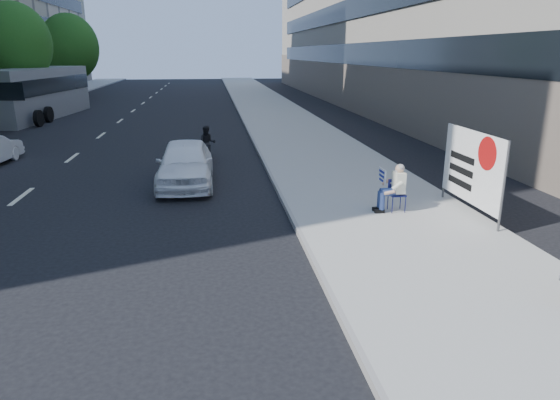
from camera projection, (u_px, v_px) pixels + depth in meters
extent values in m
plane|color=black|center=(251.00, 308.00, 8.73)|extent=(160.00, 160.00, 0.00)
cube|color=#A09F96|center=(293.00, 130.00, 28.22)|extent=(5.00, 120.00, 0.15)
cylinder|color=#382616|center=(22.00, 94.00, 35.02)|extent=(0.30, 0.30, 2.97)
ellipsoid|color=#184813|center=(15.00, 43.00, 34.05)|extent=(4.80, 4.80, 5.52)
cylinder|color=#382616|center=(74.00, 85.00, 48.37)|extent=(0.30, 0.30, 2.62)
ellipsoid|color=#184813|center=(69.00, 47.00, 47.38)|extent=(5.40, 5.40, 6.21)
cylinder|color=#12144F|center=(392.00, 205.00, 13.32)|extent=(0.02, 0.02, 0.45)
cylinder|color=#12144F|center=(405.00, 205.00, 13.36)|extent=(0.02, 0.02, 0.45)
cylinder|color=#12144F|center=(388.00, 201.00, 13.66)|extent=(0.02, 0.02, 0.45)
cylinder|color=#12144F|center=(400.00, 201.00, 13.70)|extent=(0.02, 0.02, 0.45)
cube|color=#12144F|center=(397.00, 195.00, 13.44)|extent=(0.40, 0.40, 0.03)
cube|color=#12144F|center=(395.00, 186.00, 13.57)|extent=(0.40, 0.02, 0.40)
cylinder|color=navy|center=(391.00, 193.00, 13.29)|extent=(0.44, 0.17, 0.17)
cylinder|color=navy|center=(382.00, 201.00, 13.33)|extent=(0.14, 0.14, 0.46)
cube|color=black|center=(379.00, 211.00, 13.40)|extent=(0.26, 0.11, 0.10)
cylinder|color=navy|center=(388.00, 191.00, 13.48)|extent=(0.44, 0.17, 0.17)
cylinder|color=navy|center=(380.00, 199.00, 13.52)|extent=(0.14, 0.14, 0.46)
cube|color=black|center=(377.00, 209.00, 13.59)|extent=(0.26, 0.11, 0.10)
cube|color=beige|center=(399.00, 182.00, 13.35)|extent=(0.26, 0.42, 0.56)
sphere|color=tan|center=(400.00, 169.00, 13.24)|extent=(0.23, 0.23, 0.23)
ellipsoid|color=gray|center=(400.00, 168.00, 13.24)|extent=(0.22, 0.24, 0.19)
ellipsoid|color=gray|center=(396.00, 171.00, 13.25)|extent=(0.10, 0.14, 0.13)
cylinder|color=beige|center=(397.00, 186.00, 13.11)|extent=(0.30, 0.10, 0.25)
cylinder|color=tan|center=(390.00, 193.00, 13.14)|extent=(0.29, 0.09, 0.14)
cylinder|color=beige|center=(393.00, 179.00, 13.58)|extent=(0.26, 0.20, 0.32)
cylinder|color=tan|center=(386.00, 182.00, 13.72)|extent=(0.30, 0.21, 0.18)
cube|color=white|center=(382.00, 176.00, 13.82)|extent=(0.03, 0.55, 0.40)
cylinder|color=#4C4C4C|center=(504.00, 187.00, 11.73)|extent=(0.06, 0.06, 2.20)
cylinder|color=#4C4C4C|center=(446.00, 161.00, 14.58)|extent=(0.06, 0.06, 2.20)
cube|color=white|center=(472.00, 167.00, 13.11)|extent=(0.04, 3.00, 1.90)
cylinder|color=#A50C0C|center=(487.00, 154.00, 12.30)|extent=(0.01, 0.84, 0.84)
cube|color=black|center=(462.00, 158.00, 13.54)|extent=(0.01, 1.30, 0.18)
cube|color=black|center=(461.00, 170.00, 13.64)|extent=(0.01, 1.30, 0.18)
cube|color=black|center=(460.00, 183.00, 13.74)|extent=(0.01, 1.30, 0.18)
imported|color=white|center=(185.00, 163.00, 16.60)|extent=(1.82, 4.46, 1.52)
cylinder|color=black|center=(208.00, 155.00, 20.08)|extent=(0.12, 0.64, 0.64)
cylinder|color=black|center=(208.00, 149.00, 21.41)|extent=(0.12, 0.64, 0.64)
cube|color=black|center=(208.00, 147.00, 20.68)|extent=(0.26, 1.20, 0.35)
imported|color=black|center=(207.00, 143.00, 20.54)|extent=(0.70, 0.54, 1.42)
cube|color=slate|center=(38.00, 93.00, 33.73)|extent=(3.87, 12.21, 3.30)
cube|color=black|center=(17.00, 85.00, 33.41)|extent=(1.39, 11.43, 1.00)
cube|color=black|center=(57.00, 85.00, 33.74)|extent=(1.39, 11.43, 1.00)
cube|color=black|center=(2.00, 92.00, 27.85)|extent=(2.39, 0.34, 1.00)
cylinder|color=black|center=(39.00, 118.00, 29.94)|extent=(0.36, 1.02, 1.00)
cylinder|color=black|center=(7.00, 115.00, 31.52)|extent=(0.36, 1.02, 1.00)
cylinder|color=black|center=(49.00, 114.00, 31.84)|extent=(0.36, 1.02, 1.00)
cylinder|color=black|center=(38.00, 105.00, 37.22)|extent=(0.36, 1.02, 1.00)
cylinder|color=black|center=(73.00, 105.00, 37.54)|extent=(0.36, 1.02, 1.00)
cylinder|color=black|center=(44.00, 103.00, 38.64)|extent=(0.36, 1.02, 1.00)
cylinder|color=black|center=(78.00, 103.00, 38.97)|extent=(0.36, 1.02, 1.00)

